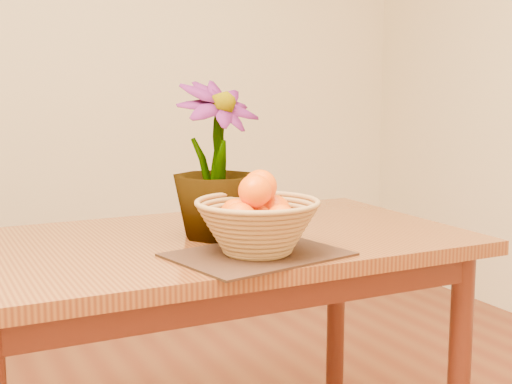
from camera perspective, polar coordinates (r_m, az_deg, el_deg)
name	(u,v)px	position (r m, az deg, el deg)	size (l,w,h in m)	color
wall_back	(60,46)	(3.80, -15.42, 11.17)	(4.00, 0.02, 2.70)	beige
table	(212,268)	(1.99, -3.57, -6.08)	(1.40, 0.80, 0.75)	brown
placemat	(257,254)	(1.76, 0.12, -5.02)	(0.40, 0.30, 0.01)	#3A1F15
wicker_basket	(257,229)	(1.74, 0.12, -2.94)	(0.31, 0.31, 0.13)	#A58245
orange_pile	(258,208)	(1.73, 0.13, -1.27)	(0.21, 0.20, 0.15)	#FE5C04
potted_plant	(216,160)	(1.93, -3.25, 2.58)	(0.24, 0.24, 0.43)	#124112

